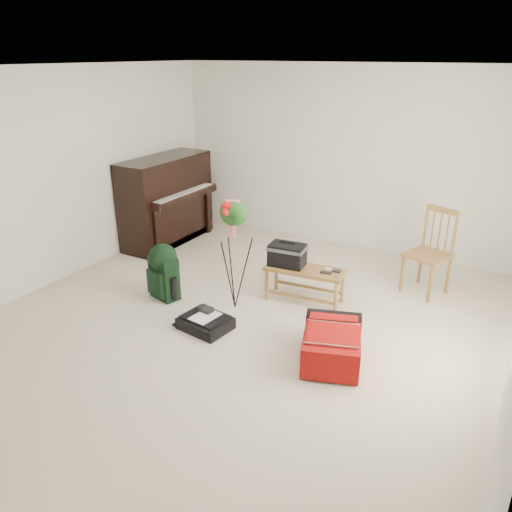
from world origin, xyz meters
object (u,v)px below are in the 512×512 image
Objects in this scene: dining_chair at (429,252)px; flower_stand at (234,255)px; green_backpack at (163,269)px; bench at (293,259)px; red_suitcase at (334,341)px; black_duffel at (205,322)px; piano at (167,202)px.

dining_chair is 2.26m from flower_stand.
dining_chair reaches higher than green_backpack.
bench is 1.47m from green_backpack.
red_suitcase is at bearing -38.09° from flower_stand.
piano is at bearing 144.28° from black_duffel.
piano is 2.81× the size of black_duffel.
flower_stand is (-1.31, 0.38, 0.45)m from red_suitcase.
dining_chair is at bearing 2.64° from piano.
bench reaches higher than red_suitcase.
bench is 1.40× the size of green_backpack.
piano reaches higher than dining_chair.
flower_stand reaches higher than piano.
green_backpack is 0.52× the size of flower_stand.
flower_stand is at bearing -33.39° from piano.
piano is at bearing 142.58° from green_backpack.
bench is 0.92× the size of dining_chair.
piano is 1.70× the size of red_suitcase.
flower_stand reaches higher than dining_chair.
dining_chair is at bearing 48.52° from green_backpack.
black_duffel is at bearing -110.50° from dining_chair.
dining_chair reaches higher than bench.
flower_stand is (0.81, 0.21, 0.26)m from green_backpack.
green_backpack is (1.14, -1.50, -0.24)m from piano.
bench is at bearing 27.55° from flower_stand.
piano is at bearing 133.95° from red_suitcase.
flower_stand is at bearing -136.82° from bench.
black_duffel is (-0.46, -1.07, -0.41)m from bench.
red_suitcase is (-0.41, -1.84, -0.32)m from dining_chair.
red_suitcase is at bearing 10.47° from green_backpack.
dining_chair is 1.13× the size of red_suitcase.
dining_chair is 3.04m from green_backpack.
black_duffel is (-1.32, -0.16, -0.10)m from red_suitcase.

